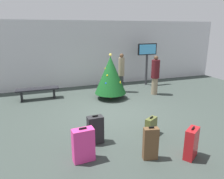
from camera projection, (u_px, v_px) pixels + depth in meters
The scene contains 12 objects.
ground_plane at pixel (112, 112), 7.88m from camera, with size 16.00×16.00×0.00m, color #38423D.
back_wall at pixel (85, 54), 11.18m from camera, with size 16.00×0.20×3.36m, color silver.
holiday_tree at pixel (110, 75), 9.19m from camera, with size 1.36×1.36×1.97m.
flight_info_kiosk at pixel (147, 55), 11.34m from camera, with size 1.10×0.13×2.21m.
waiting_bench at pixel (38, 91), 9.26m from camera, with size 1.78×0.44×0.48m.
traveller_0 at pixel (121, 72), 10.18m from camera, with size 0.33×0.33×1.85m.
traveller_1 at pixel (155, 74), 9.80m from camera, with size 0.50×0.50×1.80m.
suitcase_0 at pixel (151, 126), 6.19m from camera, with size 0.44×0.36×0.55m.
suitcase_1 at pixel (191, 143), 5.04m from camera, with size 0.49×0.42×0.79m.
suitcase_2 at pixel (83, 145), 4.92m from camera, with size 0.51×0.28×0.84m.
suitcase_3 at pixel (151, 144), 4.99m from camera, with size 0.37×0.24×0.83m.
suitcase_4 at pixel (95, 130), 5.71m from camera, with size 0.42×0.25×0.80m.
Camera 1 is at (-2.51, -6.90, 2.99)m, focal length 34.38 mm.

